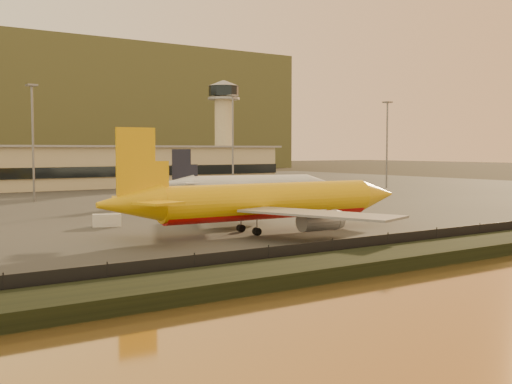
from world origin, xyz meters
The scene contains 10 objects.
ground centered at (0.00, 0.00, 0.00)m, with size 900.00×900.00×0.00m, color black.
embankment centered at (0.00, -17.00, 0.70)m, with size 320.00×7.00×1.40m, color black.
tarmac centered at (0.00, 95.00, 0.10)m, with size 320.00×220.00×0.20m, color #2D2D2D.
perimeter_fence centered at (0.00, -13.00, 1.30)m, with size 300.00×0.05×2.20m, color black.
control_tower centered at (70.00, 131.00, 21.66)m, with size 11.20×11.20×35.50m.
apron_light_masts centered at (15.00, 75.00, 15.70)m, with size 152.20×12.20×25.40m.
dhl_cargo_jet centered at (1.67, 9.78, 4.40)m, with size 47.11×46.12×14.08m.
white_narrowbody_jet centered at (32.34, 59.19, 3.62)m, with size 39.37×37.65×11.45m.
gse_vehicle_yellow centered at (19.58, 27.93, 1.06)m, with size 3.81×1.72×1.72m, color #E1A80B.
gse_vehicle_white centered at (-13.74, 28.47, 1.13)m, with size 4.11×1.85×1.85m, color white.
Camera 1 is at (-49.09, -61.82, 11.63)m, focal length 45.00 mm.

